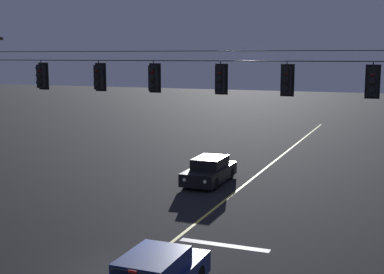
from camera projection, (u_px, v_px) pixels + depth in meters
The scene contains 10 objects.
lane_centre_stripe at pixel (230, 196), 26.32m from camera, with size 0.14×60.00×0.01m, color #D1C64C.
stop_bar_paint at pixel (224, 245), 19.57m from camera, with size 3.40×0.36×0.01m, color silver.
signal_span_assembly at pixel (182, 127), 20.18m from camera, with size 20.08×0.32×8.05m.
traffic_light_leftmost at pixel (41, 76), 22.21m from camera, with size 0.48×0.41×1.22m.
traffic_light_left_inner at pixel (99, 77), 21.20m from camera, with size 0.48×0.41×1.22m.
traffic_light_centre at pixel (153, 78), 20.33m from camera, with size 0.48×0.41×1.22m.
traffic_light_right_inner at pixel (220, 79), 19.35m from camera, with size 0.48×0.41×1.22m.
traffic_light_rightmost at pixel (286, 80), 18.47m from camera, with size 0.48×0.41×1.22m.
traffic_light_far_right at pixel (372, 82), 17.44m from camera, with size 0.48×0.41×1.22m.
car_oncoming_lead at pixel (209, 171), 29.11m from camera, with size 1.80×4.42×1.39m.
Camera 1 is at (7.75, -14.03, 6.83)m, focal length 50.32 mm.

